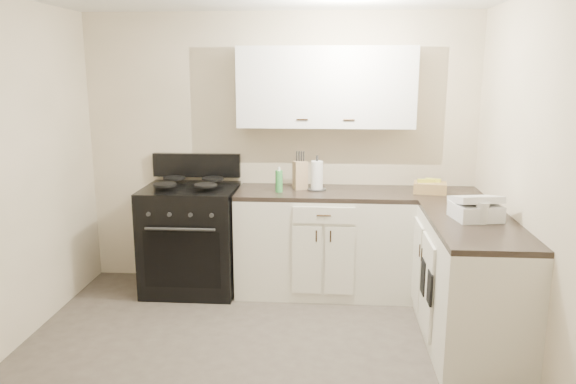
# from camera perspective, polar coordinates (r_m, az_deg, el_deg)

# --- Properties ---
(floor) EXTENTS (3.60, 3.60, 0.00)m
(floor) POSITION_cam_1_polar(r_m,az_deg,el_deg) (3.94, -3.26, -18.11)
(floor) COLOR #473F38
(floor) RESTS_ON ground
(wall_back) EXTENTS (3.60, 0.00, 3.60)m
(wall_back) POSITION_cam_1_polar(r_m,az_deg,el_deg) (5.24, -0.87, 4.20)
(wall_back) COLOR beige
(wall_back) RESTS_ON ground
(wall_right) EXTENTS (0.00, 3.60, 3.60)m
(wall_right) POSITION_cam_1_polar(r_m,az_deg,el_deg) (3.69, 25.36, -0.50)
(wall_right) COLOR beige
(wall_right) RESTS_ON ground
(wall_front) EXTENTS (3.60, 0.00, 3.60)m
(wall_front) POSITION_cam_1_polar(r_m,az_deg,el_deg) (1.79, -11.41, -12.60)
(wall_front) COLOR beige
(wall_front) RESTS_ON ground
(base_cabinets_back) EXTENTS (1.55, 0.60, 0.90)m
(base_cabinets_back) POSITION_cam_1_polar(r_m,az_deg,el_deg) (5.10, 3.64, -5.27)
(base_cabinets_back) COLOR silver
(base_cabinets_back) RESTS_ON floor
(base_cabinets_right) EXTENTS (0.60, 1.90, 0.90)m
(base_cabinets_right) POSITION_cam_1_polar(r_m,az_deg,el_deg) (4.61, 17.16, -7.81)
(base_cabinets_right) COLOR silver
(base_cabinets_right) RESTS_ON floor
(countertop_back) EXTENTS (1.55, 0.60, 0.04)m
(countertop_back) POSITION_cam_1_polar(r_m,az_deg,el_deg) (4.98, 3.71, -0.11)
(countertop_back) COLOR black
(countertop_back) RESTS_ON base_cabinets_back
(countertop_right) EXTENTS (0.60, 1.90, 0.04)m
(countertop_right) POSITION_cam_1_polar(r_m,az_deg,el_deg) (4.47, 17.54, -2.14)
(countertop_right) COLOR black
(countertop_right) RESTS_ON base_cabinets_right
(upper_cabinets) EXTENTS (1.55, 0.30, 0.70)m
(upper_cabinets) POSITION_cam_1_polar(r_m,az_deg,el_deg) (5.01, 3.88, 10.58)
(upper_cabinets) COLOR white
(upper_cabinets) RESTS_ON wall_back
(stove) EXTENTS (0.83, 0.71, 1.00)m
(stove) POSITION_cam_1_polar(r_m,az_deg,el_deg) (5.23, -9.75, -4.88)
(stove) COLOR black
(stove) RESTS_ON floor
(knife_block) EXTENTS (0.14, 0.14, 0.25)m
(knife_block) POSITION_cam_1_polar(r_m,az_deg,el_deg) (5.03, 1.24, 1.73)
(knife_block) COLOR tan
(knife_block) RESTS_ON countertop_back
(paper_towel) EXTENTS (0.12, 0.12, 0.26)m
(paper_towel) POSITION_cam_1_polar(r_m,az_deg,el_deg) (4.99, 2.95, 1.68)
(paper_towel) COLOR white
(paper_towel) RESTS_ON countertop_back
(soap_bottle) EXTENTS (0.07, 0.07, 0.19)m
(soap_bottle) POSITION_cam_1_polar(r_m,az_deg,el_deg) (4.91, -0.92, 1.10)
(soap_bottle) COLOR green
(soap_bottle) RESTS_ON countertop_back
(wicker_basket) EXTENTS (0.30, 0.23, 0.09)m
(wicker_basket) POSITION_cam_1_polar(r_m,az_deg,el_deg) (5.03, 14.22, 0.43)
(wicker_basket) COLOR tan
(wicker_basket) RESTS_ON countertop_right
(countertop_grill) EXTENTS (0.36, 0.34, 0.11)m
(countertop_grill) POSITION_cam_1_polar(r_m,az_deg,el_deg) (4.25, 18.52, -1.87)
(countertop_grill) COLOR white
(countertop_grill) RESTS_ON countertop_right
(glass_jar) EXTENTS (0.09, 0.09, 0.15)m
(glass_jar) POSITION_cam_1_polar(r_m,az_deg,el_deg) (4.15, 19.10, -1.99)
(glass_jar) COLOR silver
(glass_jar) RESTS_ON countertop_right
(oven_mitt_near) EXTENTS (0.02, 0.13, 0.23)m
(oven_mitt_near) POSITION_cam_1_polar(r_m,az_deg,el_deg) (4.09, 14.21, -9.43)
(oven_mitt_near) COLOR black
(oven_mitt_near) RESTS_ON base_cabinets_right
(oven_mitt_far) EXTENTS (0.02, 0.15, 0.26)m
(oven_mitt_far) POSITION_cam_1_polar(r_m,az_deg,el_deg) (4.34, 13.60, -8.38)
(oven_mitt_far) COLOR black
(oven_mitt_far) RESTS_ON base_cabinets_right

